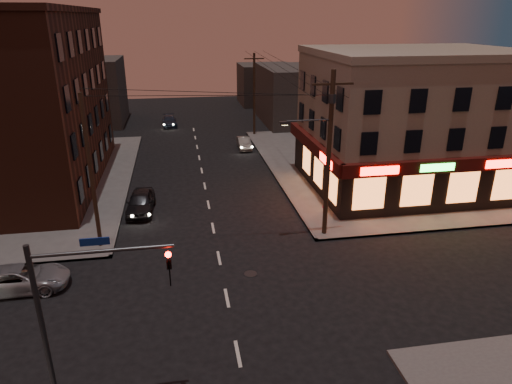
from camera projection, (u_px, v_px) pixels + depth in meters
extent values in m
plane|color=black|center=(227.00, 298.00, 22.28)|extent=(120.00, 120.00, 0.00)
cube|color=#514F4C|center=(396.00, 163.00, 42.59)|extent=(24.00, 28.00, 0.15)
cube|color=gray|center=(411.00, 123.00, 35.39)|extent=(15.00, 12.00, 10.00)
cube|color=gray|center=(419.00, 52.00, 33.49)|extent=(15.20, 12.20, 0.50)
cube|color=black|center=(447.00, 189.00, 31.11)|extent=(15.12, 0.25, 3.40)
cube|color=black|center=(316.00, 168.00, 35.39)|extent=(0.25, 12.12, 3.40)
cube|color=#420D0A|center=(453.00, 165.00, 30.18)|extent=(15.60, 0.50, 0.90)
cube|color=#420D0A|center=(314.00, 146.00, 34.69)|extent=(0.50, 12.60, 0.90)
cube|color=#FF140C|center=(380.00, 171.00, 29.09)|extent=(2.60, 0.06, 0.55)
cube|color=#FF140C|center=(504.00, 164.00, 30.49)|extent=(2.60, 0.06, 0.55)
cube|color=#26FF3F|center=(438.00, 168.00, 29.73)|extent=(2.40, 0.06, 0.50)
cube|color=#FF140C|center=(326.00, 161.00, 31.15)|extent=(0.06, 2.60, 0.55)
cube|color=orange|center=(440.00, 189.00, 30.84)|extent=(12.40, 0.08, 2.20)
cube|color=orange|center=(318.00, 171.00, 34.41)|extent=(0.08, 8.40, 2.20)
cube|color=#482317|center=(10.00, 103.00, 35.03)|extent=(12.00, 20.00, 13.00)
cube|color=#3F3D3A|center=(302.00, 95.00, 58.18)|extent=(10.00, 12.00, 7.00)
cube|color=#3F3D3A|center=(86.00, 92.00, 57.37)|extent=(9.00, 10.00, 8.00)
cube|color=#3F3D3A|center=(266.00, 84.00, 70.91)|extent=(8.00, 8.00, 6.00)
cylinder|color=#382619|center=(329.00, 157.00, 26.84)|extent=(0.28, 0.28, 10.00)
cube|color=#382619|center=(333.00, 84.00, 25.33)|extent=(2.40, 0.12, 0.12)
cylinder|color=#333538|center=(332.00, 98.00, 25.62)|extent=(0.44, 0.44, 0.50)
cylinder|color=#333538|center=(309.00, 120.00, 25.84)|extent=(2.60, 0.10, 0.10)
cube|color=#333538|center=(285.00, 123.00, 25.65)|extent=(0.60, 0.25, 0.18)
cube|color=#FFD88C|center=(285.00, 125.00, 25.69)|extent=(0.35, 0.15, 0.04)
cylinder|color=#382619|center=(254.00, 95.00, 51.10)|extent=(0.26, 0.26, 9.00)
cylinder|color=#382619|center=(91.00, 173.00, 25.49)|extent=(0.24, 0.24, 9.00)
cylinder|color=#333538|center=(43.00, 332.00, 14.93)|extent=(0.18, 0.18, 6.40)
cylinder|color=#333538|center=(103.00, 251.00, 14.27)|extent=(4.40, 0.12, 0.12)
imported|color=black|center=(169.00, 260.00, 14.77)|extent=(0.16, 0.20, 1.00)
sphere|color=#FF0C05|center=(168.00, 255.00, 14.57)|extent=(0.20, 0.20, 0.20)
cube|color=navy|center=(95.00, 242.00, 14.11)|extent=(0.90, 0.05, 0.25)
imported|color=gray|center=(21.00, 278.00, 22.76)|extent=(4.65, 2.21, 1.28)
imported|color=black|center=(141.00, 202.00, 31.85)|extent=(2.02, 4.48, 1.49)
imported|color=slate|center=(244.00, 143.00, 47.20)|extent=(1.30, 3.63, 1.19)
imported|color=#1A2434|center=(170.00, 121.00, 56.98)|extent=(1.94, 4.28, 1.22)
cylinder|color=maroon|center=(325.00, 209.00, 31.47)|extent=(0.22, 0.22, 0.60)
sphere|color=maroon|center=(325.00, 204.00, 31.36)|extent=(0.24, 0.24, 0.24)
cylinder|color=maroon|center=(325.00, 207.00, 31.43)|extent=(0.32, 0.13, 0.12)
cylinder|color=maroon|center=(325.00, 207.00, 31.43)|extent=(0.13, 0.32, 0.12)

